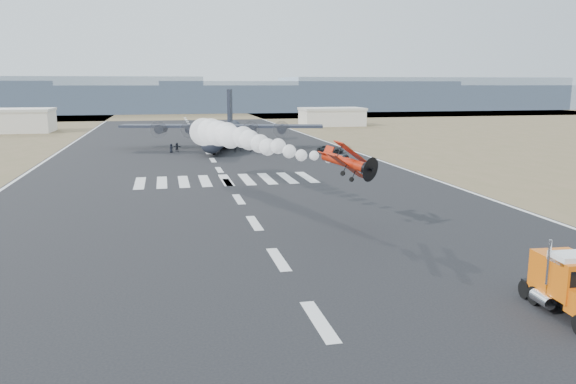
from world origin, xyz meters
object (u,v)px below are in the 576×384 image
object	(u,v)px
crew_c	(241,147)
crew_f	(177,147)
support_vehicle	(331,149)
crew_b	(261,147)
crew_g	(251,147)
hangar_left	(8,120)
crew_h	(220,149)
crew_d	(235,148)
aerobatic_biplane	(348,162)
hangar_right	(332,117)
crew_e	(171,148)
crew_a	(275,145)
transport_aircraft	(223,133)
semi_truck	(573,285)

from	to	relation	value
crew_c	crew_f	world-z (taller)	crew_f
support_vehicle	crew_c	xyz separation A→B (m)	(-17.13, 6.56, 0.11)
crew_b	crew_g	xyz separation A→B (m)	(-2.18, -0.44, 0.09)
hangar_left	crew_c	world-z (taller)	hangar_left
crew_b	crew_h	xyz separation A→B (m)	(-8.64, -1.91, -0.01)
crew_d	crew_f	xyz separation A→B (m)	(-11.49, 3.23, 0.12)
aerobatic_biplane	crew_c	bearing A→B (deg)	73.27
crew_h	aerobatic_biplane	bearing A→B (deg)	9.63
hangar_left	crew_f	xyz separation A→B (m)	(45.99, -58.46, -2.49)
aerobatic_biplane	crew_d	size ratio (longest dim) A/B	3.78
crew_g	crew_h	xyz separation A→B (m)	(-6.46, -1.46, -0.09)
hangar_right	aerobatic_biplane	size ratio (longest dim) A/B	3.40
crew_e	crew_f	size ratio (longest dim) A/B	0.97
hangar_right	crew_c	distance (m)	76.36
crew_a	crew_f	bearing A→B (deg)	86.54
crew_a	crew_d	bearing A→B (deg)	107.73
crew_f	crew_h	distance (m)	9.40
transport_aircraft	crew_d	bearing A→B (deg)	-66.70
transport_aircraft	crew_a	world-z (taller)	transport_aircraft
hangar_right	support_vehicle	distance (m)	75.41
crew_c	crew_g	world-z (taller)	crew_g
transport_aircraft	crew_e	xyz separation A→B (m)	(-11.21, -6.98, -2.30)
transport_aircraft	support_vehicle	distance (m)	24.63
crew_d	semi_truck	bearing A→B (deg)	-133.88
hangar_left	crew_g	size ratio (longest dim) A/B	14.02
hangar_right	crew_c	xyz separation A→B (m)	(-39.14, -65.53, -2.16)
aerobatic_biplane	crew_g	world-z (taller)	aerobatic_biplane
hangar_right	support_vehicle	size ratio (longest dim) A/B	3.84
hangar_right	crew_h	bearing A→B (deg)	-122.79
crew_f	crew_d	bearing A→B (deg)	173.26
crew_e	crew_c	bearing A→B (deg)	-44.88
hangar_right	transport_aircraft	distance (m)	71.49
hangar_left	semi_truck	world-z (taller)	hangar_left
semi_truck	crew_g	distance (m)	86.11
crew_b	semi_truck	bearing A→B (deg)	33.52
crew_c	crew_d	xyz separation A→B (m)	(-1.38, -1.16, -0.06)
hangar_left	crew_a	bearing A→B (deg)	-41.16
transport_aircraft	crew_f	world-z (taller)	transport_aircraft
crew_c	crew_e	distance (m)	14.06
hangar_right	crew_c	size ratio (longest dim) A/B	12.03
crew_a	crew_c	distance (m)	7.92
aerobatic_biplane	crew_a	size ratio (longest dim) A/B	3.72
crew_d	crew_h	world-z (taller)	crew_d
hangar_right	crew_a	distance (m)	70.55
crew_f	crew_g	xyz separation A→B (m)	(14.77, -2.93, -0.04)
crew_a	crew_d	world-z (taller)	crew_a
transport_aircraft	support_vehicle	size ratio (longest dim) A/B	7.98
crew_h	transport_aircraft	bearing A→B (deg)	174.48
hangar_right	semi_truck	size ratio (longest dim) A/B	2.39
hangar_right	crew_b	bearing A→B (deg)	-118.00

